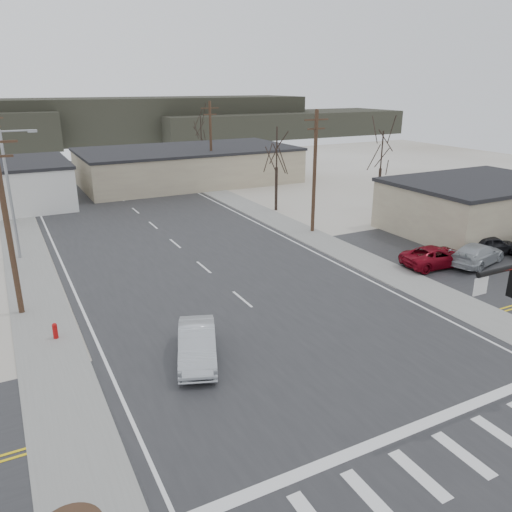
{
  "coord_description": "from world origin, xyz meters",
  "views": [
    {
      "loc": [
        -11.55,
        -15.93,
        11.92
      ],
      "look_at": [
        0.84,
        7.89,
        2.6
      ],
      "focal_mm": 35.0,
      "sensor_mm": 36.0,
      "label": 1
    }
  ],
  "objects": [
    {
      "name": "tree_right_mid",
      "position": [
        12.5,
        26.0,
        5.93
      ],
      "size": [
        3.74,
        3.74,
        8.33
      ],
      "color": "#2F231D",
      "rests_on": "ground"
    },
    {
      "name": "fire_hydrant",
      "position": [
        -10.2,
        8.0,
        0.45
      ],
      "size": [
        0.24,
        0.24,
        0.87
      ],
      "color": "#A50C0C",
      "rests_on": "ground"
    },
    {
      "name": "hill_center",
      "position": [
        15.0,
        96.0,
        4.5
      ],
      "size": [
        80.0,
        18.0,
        9.0
      ],
      "primitive_type": "cube",
      "color": "#333026",
      "rests_on": "ground"
    },
    {
      "name": "upole_right_b",
      "position": [
        11.5,
        40.0,
        5.22
      ],
      "size": [
        2.2,
        0.3,
        10.0
      ],
      "color": "#43291F",
      "rests_on": "ground"
    },
    {
      "name": "car_parked_red",
      "position": [
        14.23,
        6.9,
        0.73
      ],
      "size": [
        5.19,
        2.73,
        1.39
      ],
      "primitive_type": "imported",
      "rotation": [
        0.0,
        0.0,
        1.49
      ],
      "color": "maroon",
      "rests_on": "parking_lot"
    },
    {
      "name": "hill_right",
      "position": [
        50.0,
        90.0,
        2.75
      ],
      "size": [
        60.0,
        18.0,
        5.5
      ],
      "primitive_type": "cube",
      "color": "#333026",
      "rests_on": "ground"
    },
    {
      "name": "ground",
      "position": [
        0.0,
        0.0,
        0.0
      ],
      "size": [
        140.0,
        140.0,
        0.0
      ],
      "primitive_type": "plane",
      "color": "silver",
      "rests_on": "ground"
    },
    {
      "name": "tree_right_far",
      "position": [
        15.0,
        52.0,
        5.58
      ],
      "size": [
        3.52,
        3.52,
        7.84
      ],
      "color": "#2F231D",
      "rests_on": "ground"
    },
    {
      "name": "main_road",
      "position": [
        0.0,
        15.0,
        0.02
      ],
      "size": [
        18.0,
        110.0,
        0.05
      ],
      "primitive_type": "cube",
      "color": "#262628",
      "rests_on": "ground"
    },
    {
      "name": "car_far_b",
      "position": [
        -0.5,
        55.84,
        0.72
      ],
      "size": [
        2.91,
        4.28,
        1.35
      ],
      "primitive_type": "imported",
      "rotation": [
        0.0,
        0.0,
        0.37
      ],
      "color": "black",
      "rests_on": "main_road"
    },
    {
      "name": "cross_road",
      "position": [
        0.0,
        0.0,
        0.02
      ],
      "size": [
        90.0,
        10.0,
        0.04
      ],
      "primitive_type": "cube",
      "color": "#262628",
      "rests_on": "ground"
    },
    {
      "name": "upole_right_a",
      "position": [
        11.5,
        18.0,
        5.22
      ],
      "size": [
        2.2,
        0.3,
        10.0
      ],
      "color": "#43291F",
      "rests_on": "ground"
    },
    {
      "name": "upole_left_b",
      "position": [
        -11.5,
        12.0,
        5.22
      ],
      "size": [
        2.2,
        0.3,
        10.0
      ],
      "color": "#43291F",
      "rests_on": "ground"
    },
    {
      "name": "tree_lot",
      "position": [
        22.0,
        22.0,
        5.58
      ],
      "size": [
        3.52,
        3.52,
        7.84
      ],
      "color": "#2F231D",
      "rests_on": "ground"
    },
    {
      "name": "sedan_crossing",
      "position": [
        -4.74,
        2.9,
        0.82
      ],
      "size": [
        3.17,
        4.98,
        1.55
      ],
      "primitive_type": "imported",
      "rotation": [
        0.0,
        0.0,
        -0.36
      ],
      "color": "#A6ABB1",
      "rests_on": "main_road"
    },
    {
      "name": "car_far_a",
      "position": [
        7.18,
        48.44,
        0.85
      ],
      "size": [
        2.36,
        5.56,
        1.6
      ],
      "primitive_type": "imported",
      "rotation": [
        0.0,
        0.0,
        3.12
      ],
      "color": "black",
      "rests_on": "main_road"
    },
    {
      "name": "car_parked_dark_a",
      "position": [
        19.83,
        6.94,
        0.73
      ],
      "size": [
        4.36,
        2.68,
        1.39
      ],
      "primitive_type": "imported",
      "rotation": [
        0.0,
        0.0,
        1.3
      ],
      "color": "black",
      "rests_on": "parking_lot"
    },
    {
      "name": "building_right_far",
      "position": [
        10.0,
        44.0,
        2.15
      ],
      "size": [
        26.3,
        14.3,
        4.3
      ],
      "color": "tan",
      "rests_on": "ground"
    },
    {
      "name": "streetlight_main",
      "position": [
        -10.8,
        22.0,
        5.09
      ],
      "size": [
        2.4,
        0.25,
        9.0
      ],
      "color": "gray",
      "rests_on": "ground"
    },
    {
      "name": "parking_lot",
      "position": [
        20.0,
        6.0,
        0.02
      ],
      "size": [
        18.0,
        20.0,
        0.03
      ],
      "primitive_type": "cube",
      "color": "#262628",
      "rests_on": "ground"
    },
    {
      "name": "sidewalk_right",
      "position": [
        10.6,
        20.0,
        0.03
      ],
      "size": [
        3.0,
        90.0,
        0.06
      ],
      "primitive_type": "cube",
      "color": "gray",
      "rests_on": "ground"
    },
    {
      "name": "sidewalk_left",
      "position": [
        -10.6,
        20.0,
        0.03
      ],
      "size": [
        3.0,
        90.0,
        0.06
      ],
      "primitive_type": "cube",
      "color": "gray",
      "rests_on": "ground"
    },
    {
      "name": "car_parked_silver",
      "position": [
        17.03,
        5.87,
        0.77
      ],
      "size": [
        5.42,
        3.28,
        1.47
      ],
      "primitive_type": "imported",
      "rotation": [
        0.0,
        0.0,
        1.83
      ],
      "color": "#9BA0A5",
      "rests_on": "parking_lot"
    },
    {
      "name": "building_lot",
      "position": [
        24.0,
        12.0,
        2.16
      ],
      "size": [
        14.3,
        10.3,
        4.3
      ],
      "color": "tan",
      "rests_on": "ground"
    }
  ]
}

